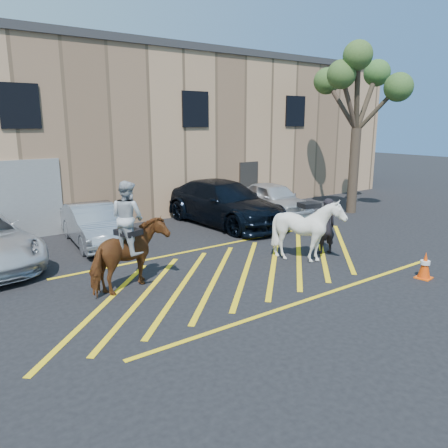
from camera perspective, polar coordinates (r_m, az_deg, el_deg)
ground at (r=12.61m, az=2.04°, el=-5.68°), size 90.00×90.00×0.00m
car_silver_sedan at (r=15.43m, az=-16.64°, el=-0.07°), size 1.83×4.25×1.36m
car_blue_suv at (r=17.72m, az=-0.01°, el=2.79°), size 2.85×6.16×1.74m
car_white_suv at (r=19.64m, az=6.45°, el=3.29°), size 2.20×4.43×1.45m
handler at (r=14.07m, az=13.18°, el=-0.26°), size 0.74×0.60×1.78m
warehouse at (r=22.60m, az=-17.40°, el=11.54°), size 32.42×10.20×7.30m
hatching_zone at (r=12.38m, az=2.90°, el=-6.01°), size 12.60×5.12×0.01m
mounted_bay at (r=10.91m, az=-12.29°, el=-2.95°), size 2.26×1.56×2.73m
saddled_white at (r=13.15m, az=10.90°, el=-0.74°), size 1.88×2.03×1.92m
traffic_cone at (r=12.81m, az=24.77°, el=-4.91°), size 0.43×0.43×0.73m
tree at (r=20.66m, az=17.26°, el=17.13°), size 3.99×4.37×7.31m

